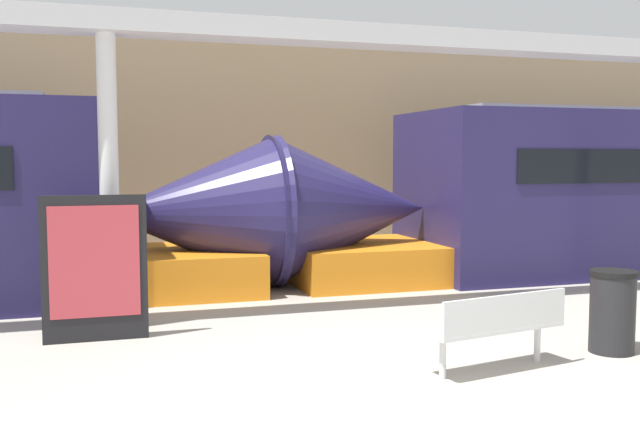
# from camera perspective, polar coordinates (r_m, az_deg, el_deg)

# --- Properties ---
(ground_plane) EXTENTS (60.00, 60.00, 0.00)m
(ground_plane) POSITION_cam_1_polar(r_m,az_deg,el_deg) (6.77, 8.91, -14.34)
(ground_plane) COLOR #A8A093
(station_wall) EXTENTS (56.00, 0.20, 5.00)m
(station_wall) POSITION_cam_1_polar(r_m,az_deg,el_deg) (16.01, -7.09, 5.84)
(station_wall) COLOR #9E8460
(station_wall) RESTS_ON ground_plane
(bench_near) EXTENTS (1.67, 0.73, 0.84)m
(bench_near) POSITION_cam_1_polar(r_m,az_deg,el_deg) (7.70, 14.03, -8.07)
(bench_near) COLOR silver
(bench_near) RESTS_ON ground_plane
(trash_bin) EXTENTS (0.53, 0.53, 0.95)m
(trash_bin) POSITION_cam_1_polar(r_m,az_deg,el_deg) (8.89, 22.35, -6.80)
(trash_bin) COLOR black
(trash_bin) RESTS_ON ground_plane
(poster_board) EXTENTS (1.24, 0.07, 1.79)m
(poster_board) POSITION_cam_1_polar(r_m,az_deg,el_deg) (9.06, -17.57, -3.71)
(poster_board) COLOR black
(poster_board) RESTS_ON ground_plane
(support_column_near) EXTENTS (0.25, 0.25, 3.80)m
(support_column_near) POSITION_cam_1_polar(r_m,az_deg,el_deg) (9.56, -16.52, 2.76)
(support_column_near) COLOR silver
(support_column_near) RESTS_ON ground_plane
(canopy_beam) EXTENTS (28.00, 0.60, 0.28)m
(canopy_beam) POSITION_cam_1_polar(r_m,az_deg,el_deg) (9.71, -16.82, 14.89)
(canopy_beam) COLOR #B7B7BC
(canopy_beam) RESTS_ON support_column_near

